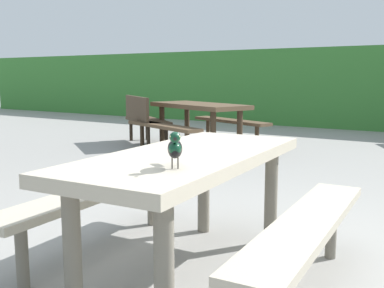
{
  "coord_description": "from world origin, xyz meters",
  "views": [
    {
      "loc": [
        1.03,
        -2.24,
        1.18
      ],
      "look_at": [
        -0.19,
        -0.33,
        0.84
      ],
      "focal_mm": 42.6,
      "sensor_mm": 36.0,
      "label": 1
    }
  ],
  "objects_px": {
    "bird_grackle": "(175,148)",
    "park_bench_side": "(143,116)",
    "picnic_table_mid_right": "(199,115)",
    "picnic_table_foreground": "(189,183)"
  },
  "relations": [
    {
      "from": "picnic_table_mid_right",
      "to": "bird_grackle",
      "type": "bearing_deg",
      "value": -59.42
    },
    {
      "from": "picnic_table_foreground",
      "to": "park_bench_side",
      "type": "bearing_deg",
      "value": 131.68
    },
    {
      "from": "picnic_table_foreground",
      "to": "picnic_table_mid_right",
      "type": "height_order",
      "value": "same"
    },
    {
      "from": "picnic_table_mid_right",
      "to": "park_bench_side",
      "type": "bearing_deg",
      "value": -171.42
    },
    {
      "from": "bird_grackle",
      "to": "picnic_table_mid_right",
      "type": "relative_size",
      "value": 0.11
    },
    {
      "from": "bird_grackle",
      "to": "picnic_table_mid_right",
      "type": "distance_m",
      "value": 5.32
    },
    {
      "from": "picnic_table_foreground",
      "to": "picnic_table_mid_right",
      "type": "bearing_deg",
      "value": 121.13
    },
    {
      "from": "picnic_table_foreground",
      "to": "park_bench_side",
      "type": "height_order",
      "value": "park_bench_side"
    },
    {
      "from": "bird_grackle",
      "to": "park_bench_side",
      "type": "relative_size",
      "value": 0.18
    },
    {
      "from": "picnic_table_foreground",
      "to": "bird_grackle",
      "type": "relative_size",
      "value": 7.43
    }
  ]
}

